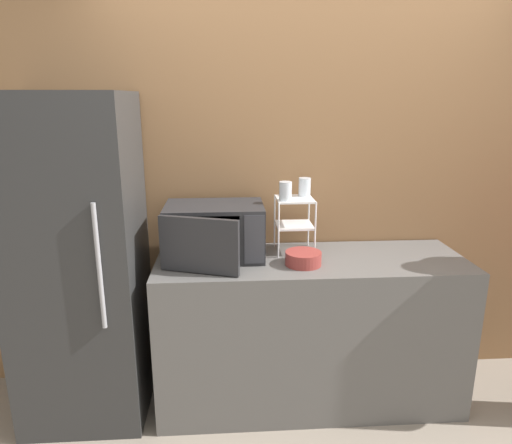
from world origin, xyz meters
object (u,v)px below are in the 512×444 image
at_px(dish_rack, 294,214).
at_px(glass_back_right, 305,187).
at_px(microwave, 214,232).
at_px(bowl, 303,258).
at_px(glass_front_left, 285,191).
at_px(refrigerator, 79,263).

bearing_deg(dish_rack, glass_back_right, 41.60).
relative_size(microwave, dish_rack, 1.73).
bearing_deg(bowl, glass_front_left, 115.75).
distance_m(microwave, bowl, 0.54).
bearing_deg(glass_front_left, refrigerator, -175.84).
relative_size(glass_front_left, bowl, 0.54).
relative_size(dish_rack, bowl, 1.64).
bearing_deg(glass_back_right, glass_front_left, -138.16).
relative_size(dish_rack, glass_front_left, 3.01).
xyz_separation_m(dish_rack, glass_back_right, (0.07, 0.06, 0.15)).
distance_m(dish_rack, glass_back_right, 0.18).
distance_m(glass_front_left, bowl, 0.40).
distance_m(glass_back_right, bowl, 0.46).
height_order(glass_front_left, bowl, glass_front_left).
bearing_deg(glass_front_left, dish_rack, 42.08).
bearing_deg(glass_front_left, microwave, -177.80).
distance_m(glass_front_left, refrigerator, 1.24).
distance_m(microwave, glass_front_left, 0.48).
xyz_separation_m(dish_rack, glass_front_left, (-0.07, -0.06, 0.15)).
relative_size(glass_front_left, refrigerator, 0.06).
distance_m(dish_rack, bowl, 0.31).
bearing_deg(glass_back_right, refrigerator, -171.14).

